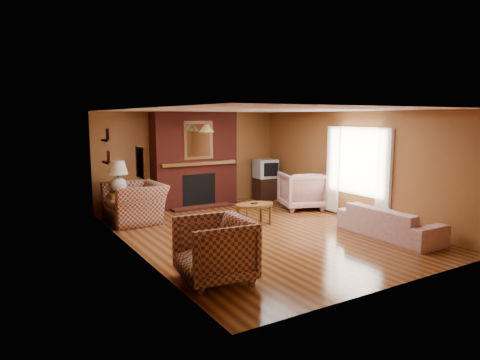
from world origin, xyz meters
TOP-DOWN VIEW (x-y plane):
  - floor at (0.00, 0.00)m, footprint 6.50×6.50m
  - ceiling at (0.00, 0.00)m, footprint 6.50×6.50m
  - wall_back at (0.00, 3.25)m, footprint 6.50×0.00m
  - wall_front at (0.00, -3.25)m, footprint 6.50×0.00m
  - wall_left at (-2.50, 0.00)m, footprint 0.00×6.50m
  - wall_right at (2.50, 0.00)m, footprint 0.00×6.50m
  - fireplace at (0.00, 2.98)m, footprint 2.20×0.82m
  - window_right at (2.45, -0.20)m, footprint 0.10×1.85m
  - bookshelf at (-2.44, 1.90)m, footprint 0.09×0.55m
  - botanical_print at (-2.47, -0.30)m, footprint 0.05×0.40m
  - pendant_light at (0.00, 2.30)m, footprint 0.36×0.36m
  - plaid_loveseat at (-1.85, 2.11)m, footprint 1.17×1.33m
  - plaid_armchair at (-1.95, -1.81)m, footprint 1.08×1.05m
  - floral_sofa at (1.90, -1.59)m, footprint 0.81×2.03m
  - floral_armchair at (2.12, 1.30)m, footprint 1.26×1.28m
  - coffee_table at (0.22, 0.53)m, footprint 0.87×0.54m
  - side_table at (-2.10, 2.45)m, footprint 0.49×0.49m
  - table_lamp at (-2.10, 2.45)m, footprint 0.43×0.43m
  - tv_stand at (2.05, 2.80)m, footprint 0.58×0.53m
  - crt_tv at (2.05, 2.79)m, footprint 0.62×0.62m

SIDE VIEW (x-z plane):
  - floor at x=0.00m, z-range 0.00..0.00m
  - floral_sofa at x=1.90m, z-range 0.00..0.59m
  - tv_stand at x=2.05m, z-range 0.00..0.60m
  - side_table at x=-2.10m, z-range 0.00..0.62m
  - coffee_table at x=0.22m, z-range 0.16..0.64m
  - plaid_loveseat at x=-1.85m, z-range 0.00..0.84m
  - plaid_armchair at x=-1.95m, z-range 0.00..0.90m
  - floral_armchair at x=2.12m, z-range 0.00..0.92m
  - crt_tv at x=2.05m, z-range 0.60..1.12m
  - table_lamp at x=-2.10m, z-range 0.66..1.36m
  - window_right at x=2.45m, z-range 0.13..2.13m
  - fireplace at x=0.00m, z-range -0.02..2.38m
  - wall_back at x=0.00m, z-range -2.05..4.45m
  - wall_front at x=0.00m, z-range -2.05..4.45m
  - wall_left at x=-2.50m, z-range -2.05..4.45m
  - wall_right at x=2.50m, z-range -2.05..4.45m
  - botanical_print at x=-2.47m, z-range 1.30..1.80m
  - bookshelf at x=-2.44m, z-range 1.31..2.02m
  - pendant_light at x=0.00m, z-range 1.76..2.24m
  - ceiling at x=0.00m, z-range 2.40..2.40m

